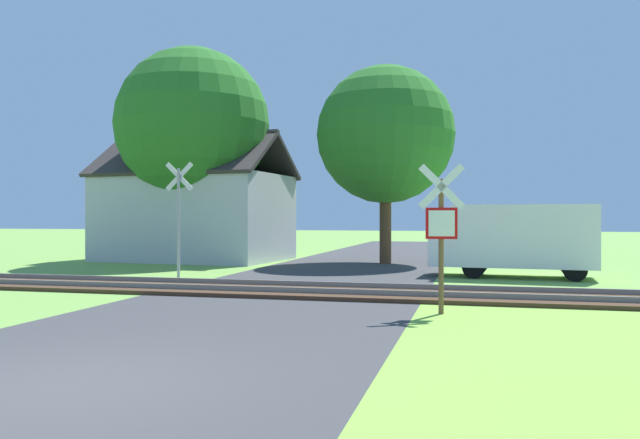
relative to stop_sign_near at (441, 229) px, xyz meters
name	(u,v)px	position (x,y,z in m)	size (l,w,h in m)	color
ground_plane	(61,387)	(-3.78, -6.19, -1.64)	(160.00, 160.00, 0.00)	#6B9942
road_asphalt	(152,349)	(-3.78, -4.19, -1.64)	(6.56, 80.00, 0.01)	#38383A
rail_track	(291,290)	(-3.78, 2.58, -1.58)	(60.00, 2.60, 0.22)	#422D1E
stop_sign_near	(441,229)	(0.00, 0.00, 0.00)	(0.87, 0.20, 2.88)	brown
crossing_sign_far	(179,211)	(-8.08, 5.16, 0.39)	(0.88, 0.15, 3.53)	#9E9EA5
house	(195,214)	(-11.15, 12.83, 0.35)	(8.28, 6.05, 5.50)	#B7B7BC
tree_left	(193,125)	(-10.81, 11.87, 4.08)	(6.40, 6.40, 8.93)	#513823
tree_center	(385,135)	(-2.87, 12.90, 3.54)	(5.55, 5.55, 7.96)	#513823
mail_truck	(517,237)	(1.90, 8.02, -0.40)	(5.03, 2.22, 2.24)	white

